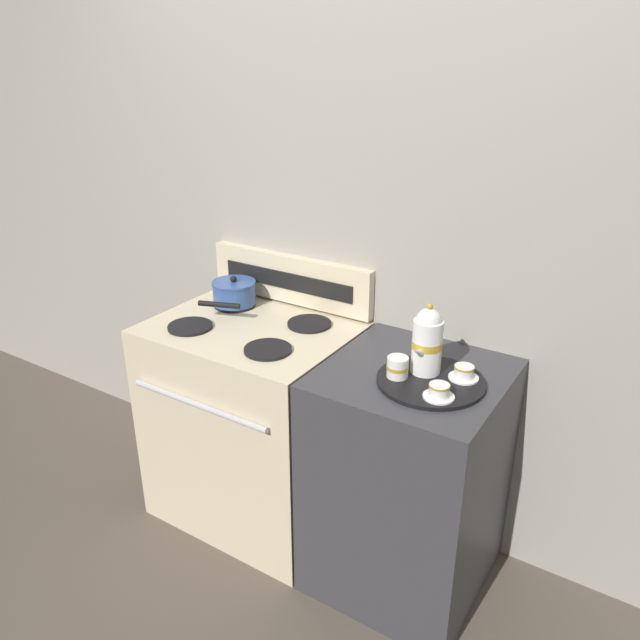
# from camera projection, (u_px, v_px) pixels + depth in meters

# --- Properties ---
(ground_plane) EXTENTS (6.00, 6.00, 0.00)m
(ground_plane) POSITION_uv_depth(u_px,v_px,m) (316.00, 531.00, 2.68)
(ground_plane) COLOR brown
(wall_back) EXTENTS (6.00, 0.05, 2.20)m
(wall_back) POSITION_uv_depth(u_px,v_px,m) (360.00, 267.00, 2.50)
(wall_back) COLOR #9E998E
(wall_back) RESTS_ON ground
(stove) EXTENTS (0.80, 0.64, 0.90)m
(stove) POSITION_uv_depth(u_px,v_px,m) (255.00, 422.00, 2.65)
(stove) COLOR beige
(stove) RESTS_ON ground
(control_panel) EXTENTS (0.78, 0.05, 0.20)m
(control_panel) POSITION_uv_depth(u_px,v_px,m) (290.00, 279.00, 2.65)
(control_panel) COLOR beige
(control_panel) RESTS_ON stove
(side_counter) EXTENTS (0.61, 0.61, 0.89)m
(side_counter) POSITION_uv_depth(u_px,v_px,m) (407.00, 479.00, 2.30)
(side_counter) COLOR #38383D
(side_counter) RESTS_ON ground
(saucepan) EXTENTS (0.24, 0.30, 0.12)m
(saucepan) POSITION_uv_depth(u_px,v_px,m) (234.00, 293.00, 2.65)
(saucepan) COLOR #335193
(saucepan) RESTS_ON stove
(serving_tray) EXTENTS (0.36, 0.36, 0.01)m
(serving_tray) POSITION_uv_depth(u_px,v_px,m) (431.00, 381.00, 2.05)
(serving_tray) COLOR black
(serving_tray) RESTS_ON side_counter
(teapot) EXTENTS (0.10, 0.16, 0.25)m
(teapot) POSITION_uv_depth(u_px,v_px,m) (428.00, 340.00, 2.06)
(teapot) COLOR white
(teapot) RESTS_ON serving_tray
(teacup_left) EXTENTS (0.10, 0.10, 0.05)m
(teacup_left) POSITION_uv_depth(u_px,v_px,m) (464.00, 372.00, 2.05)
(teacup_left) COLOR white
(teacup_left) RESTS_ON serving_tray
(teacup_right) EXTENTS (0.10, 0.10, 0.05)m
(teacup_right) POSITION_uv_depth(u_px,v_px,m) (439.00, 391.00, 1.94)
(teacup_right) COLOR white
(teacup_right) RESTS_ON serving_tray
(creamer_jug) EXTENTS (0.07, 0.07, 0.07)m
(creamer_jug) POSITION_uv_depth(u_px,v_px,m) (398.00, 367.00, 2.05)
(creamer_jug) COLOR white
(creamer_jug) RESTS_ON serving_tray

